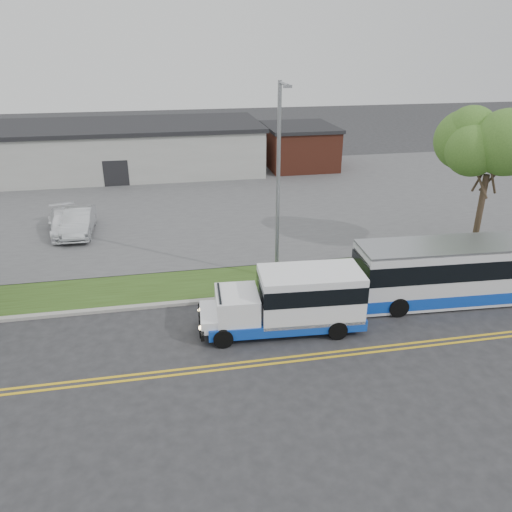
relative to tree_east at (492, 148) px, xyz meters
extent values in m
plane|color=#28282B|center=(-14.00, -3.00, -6.20)|extent=(140.00, 140.00, 0.00)
cube|color=gold|center=(-14.00, -6.85, -6.20)|extent=(70.00, 0.12, 0.01)
cube|color=gold|center=(-14.00, -7.15, -6.20)|extent=(70.00, 0.12, 0.01)
cube|color=#9E9B93|center=(-14.00, -1.90, -6.13)|extent=(80.00, 0.30, 0.15)
cube|color=#2E4416|center=(-14.00, -0.10, -6.15)|extent=(80.00, 3.30, 0.10)
cube|color=#4C4C4F|center=(-14.00, 14.00, -6.15)|extent=(80.00, 25.00, 0.10)
cube|color=#9E9E99|center=(-20.00, 24.00, -4.20)|extent=(25.00, 10.00, 4.00)
cube|color=black|center=(-20.00, 24.00, -2.03)|extent=(25.40, 10.40, 0.35)
cube|color=black|center=(-20.00, 19.05, -5.10)|extent=(2.00, 0.15, 2.20)
cube|color=brown|center=(-3.50, 23.00, -4.40)|extent=(6.00, 7.00, 3.60)
cube|color=black|center=(-3.50, 23.00, -2.45)|extent=(6.30, 7.30, 0.30)
cylinder|color=#3B2920|center=(0.00, 0.00, -3.72)|extent=(0.32, 0.32, 4.76)
ellipsoid|color=#3D6423|center=(0.00, 0.00, 0.02)|extent=(5.20, 5.20, 4.42)
cylinder|color=gray|center=(-11.00, -0.20, -1.35)|extent=(0.18, 0.18, 9.50)
cylinder|color=gray|center=(-11.00, -0.90, 3.30)|extent=(0.12, 1.40, 0.12)
cube|color=gray|center=(-11.00, -1.55, 3.25)|extent=(0.35, 0.18, 0.12)
cube|color=#103FB2|center=(-11.72, -4.82, -5.68)|extent=(6.56, 2.56, 0.47)
cube|color=white|center=(-10.68, -4.88, -4.60)|extent=(4.29, 2.42, 1.99)
cube|color=black|center=(-10.68, -4.88, -4.26)|extent=(4.31, 2.46, 0.71)
cube|color=white|center=(-13.70, -4.70, -4.93)|extent=(1.82, 2.13, 1.14)
cube|color=black|center=(-14.41, -4.66, -4.74)|extent=(0.20, 1.80, 0.85)
cube|color=white|center=(-14.74, -4.64, -5.40)|extent=(1.06, 1.99, 0.52)
cube|color=black|center=(-15.17, -4.61, -5.68)|extent=(0.26, 1.95, 0.47)
sphere|color=#FFD88C|center=(-15.26, -5.32, -5.45)|extent=(0.20, 0.20, 0.19)
sphere|color=#FFD88C|center=(-15.17, -3.90, -5.45)|extent=(0.20, 0.20, 0.19)
cylinder|color=black|center=(-14.42, -5.68, -5.81)|extent=(0.81, 0.31, 0.80)
cylinder|color=black|center=(-14.30, -3.64, -5.81)|extent=(0.81, 0.31, 0.80)
cylinder|color=black|center=(-9.79, -5.96, -5.81)|extent=(0.81, 0.31, 0.80)
cylinder|color=black|center=(-9.67, -3.91, -5.81)|extent=(0.81, 0.31, 0.80)
cube|color=silver|center=(-2.91, -3.81, -4.77)|extent=(10.27, 2.79, 2.68)
cube|color=#103FB2|center=(-2.91, -3.81, -5.70)|extent=(10.29, 2.81, 0.56)
cube|color=black|center=(-2.91, -3.81, -4.26)|extent=(10.31, 2.83, 0.88)
cube|color=black|center=(-7.95, -3.57, -4.45)|extent=(0.19, 2.13, 1.48)
cube|color=black|center=(-8.01, -3.57, -5.79)|extent=(0.22, 2.32, 0.46)
cube|color=gray|center=(-2.91, -3.81, -3.41)|extent=(10.27, 2.79, 0.11)
cylinder|color=black|center=(-6.57, -4.73, -5.76)|extent=(0.90, 0.34, 0.89)
cylinder|color=black|center=(-6.46, -2.55, -5.76)|extent=(0.90, 0.34, 0.89)
cylinder|color=black|center=(-0.46, -2.83, -5.76)|extent=(0.90, 0.34, 0.89)
imported|color=#AAADB2|center=(-21.60, 8.21, -5.33)|extent=(1.64, 4.68, 1.54)
imported|color=white|center=(-22.47, 8.52, -5.44)|extent=(2.76, 4.88, 1.33)
camera|label=1|loc=(-16.29, -22.33, 5.05)|focal=35.00mm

